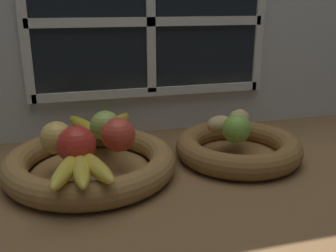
{
  "coord_description": "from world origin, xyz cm",
  "views": [
    {
      "loc": [
        -22.9,
        -75.15,
        36.19
      ],
      "look_at": [
        -1.76,
        3.35,
        9.62
      ],
      "focal_mm": 40.95,
      "sensor_mm": 36.0,
      "label": 1
    }
  ],
  "objects_px": {
    "potato_back": "(239,120)",
    "fruit_bowl_right": "(238,148)",
    "apple_red_front": "(77,145)",
    "banana_bunch_front": "(81,167)",
    "potato_oblong": "(221,125)",
    "apple_green_back": "(105,126)",
    "apple_red_right": "(118,135)",
    "banana_bunch_back": "(101,125)",
    "lime_near": "(236,129)",
    "potato_large": "(239,127)",
    "apple_golden_left": "(57,138)",
    "fruit_bowl_left": "(91,163)"
  },
  "relations": [
    {
      "from": "potato_oblong",
      "to": "lime_near",
      "type": "relative_size",
      "value": 1.05
    },
    {
      "from": "apple_green_back",
      "to": "apple_red_right",
      "type": "bearing_deg",
      "value": -74.21
    },
    {
      "from": "fruit_bowl_right",
      "to": "banana_bunch_front",
      "type": "xyz_separation_m",
      "value": [
        -0.37,
        -0.12,
        0.05
      ]
    },
    {
      "from": "apple_red_front",
      "to": "apple_golden_left",
      "type": "xyz_separation_m",
      "value": [
        -0.04,
        0.07,
        -0.0
      ]
    },
    {
      "from": "fruit_bowl_right",
      "to": "apple_red_front",
      "type": "height_order",
      "value": "apple_red_front"
    },
    {
      "from": "apple_red_front",
      "to": "banana_bunch_front",
      "type": "relative_size",
      "value": 0.44
    },
    {
      "from": "banana_bunch_back",
      "to": "apple_red_right",
      "type": "bearing_deg",
      "value": -80.11
    },
    {
      "from": "lime_near",
      "to": "apple_green_back",
      "type": "bearing_deg",
      "value": 162.64
    },
    {
      "from": "potato_large",
      "to": "lime_near",
      "type": "xyz_separation_m",
      "value": [
        -0.03,
        -0.04,
        0.01
      ]
    },
    {
      "from": "apple_golden_left",
      "to": "banana_bunch_front",
      "type": "bearing_deg",
      "value": -71.29
    },
    {
      "from": "apple_red_front",
      "to": "potato_oblong",
      "type": "bearing_deg",
      "value": 14.95
    },
    {
      "from": "apple_green_back",
      "to": "potato_large",
      "type": "height_order",
      "value": "apple_green_back"
    },
    {
      "from": "potato_oblong",
      "to": "apple_golden_left",
      "type": "bearing_deg",
      "value": -176.17
    },
    {
      "from": "potato_oblong",
      "to": "potato_back",
      "type": "bearing_deg",
      "value": 15.95
    },
    {
      "from": "apple_red_right",
      "to": "lime_near",
      "type": "relative_size",
      "value": 1.13
    },
    {
      "from": "apple_green_back",
      "to": "lime_near",
      "type": "height_order",
      "value": "apple_green_back"
    },
    {
      "from": "potato_oblong",
      "to": "potato_large",
      "type": "distance_m",
      "value": 0.05
    },
    {
      "from": "apple_red_front",
      "to": "potato_oblong",
      "type": "distance_m",
      "value": 0.35
    },
    {
      "from": "apple_red_right",
      "to": "banana_bunch_back",
      "type": "bearing_deg",
      "value": 99.89
    },
    {
      "from": "apple_golden_left",
      "to": "apple_green_back",
      "type": "distance_m",
      "value": 0.12
    },
    {
      "from": "apple_green_back",
      "to": "potato_oblong",
      "type": "relative_size",
      "value": 1.05
    },
    {
      "from": "fruit_bowl_right",
      "to": "potato_oblong",
      "type": "relative_size",
      "value": 4.46
    },
    {
      "from": "apple_red_front",
      "to": "potato_large",
      "type": "relative_size",
      "value": 0.93
    },
    {
      "from": "apple_golden_left",
      "to": "potato_large",
      "type": "height_order",
      "value": "apple_golden_left"
    },
    {
      "from": "apple_red_right",
      "to": "banana_bunch_back",
      "type": "distance_m",
      "value": 0.14
    },
    {
      "from": "apple_red_right",
      "to": "apple_green_back",
      "type": "distance_m",
      "value": 0.07
    },
    {
      "from": "apple_red_front",
      "to": "banana_bunch_back",
      "type": "distance_m",
      "value": 0.2
    },
    {
      "from": "banana_bunch_front",
      "to": "potato_oblong",
      "type": "bearing_deg",
      "value": 23.85
    },
    {
      "from": "banana_bunch_back",
      "to": "potato_oblong",
      "type": "distance_m",
      "value": 0.29
    },
    {
      "from": "apple_red_front",
      "to": "lime_near",
      "type": "bearing_deg",
      "value": 4.0
    },
    {
      "from": "fruit_bowl_right",
      "to": "banana_bunch_back",
      "type": "xyz_separation_m",
      "value": [
        -0.31,
        0.12,
        0.04
      ]
    },
    {
      "from": "apple_red_front",
      "to": "fruit_bowl_right",
      "type": "bearing_deg",
      "value": 9.52
    },
    {
      "from": "banana_bunch_front",
      "to": "banana_bunch_back",
      "type": "relative_size",
      "value": 0.9
    },
    {
      "from": "apple_green_back",
      "to": "potato_oblong",
      "type": "xyz_separation_m",
      "value": [
        0.27,
        -0.02,
        -0.01
      ]
    },
    {
      "from": "apple_red_right",
      "to": "potato_large",
      "type": "relative_size",
      "value": 0.89
    },
    {
      "from": "fruit_bowl_right",
      "to": "apple_red_front",
      "type": "relative_size",
      "value": 3.93
    },
    {
      "from": "apple_red_right",
      "to": "banana_bunch_front",
      "type": "distance_m",
      "value": 0.13
    },
    {
      "from": "potato_back",
      "to": "fruit_bowl_right",
      "type": "bearing_deg",
      "value": -114.44
    },
    {
      "from": "apple_green_back",
      "to": "lime_near",
      "type": "xyz_separation_m",
      "value": [
        0.28,
        -0.09,
        -0.0
      ]
    },
    {
      "from": "banana_bunch_front",
      "to": "lime_near",
      "type": "bearing_deg",
      "value": 13.38
    },
    {
      "from": "apple_red_front",
      "to": "potato_oblong",
      "type": "relative_size",
      "value": 1.13
    },
    {
      "from": "potato_back",
      "to": "potato_oblong",
      "type": "bearing_deg",
      "value": -164.05
    },
    {
      "from": "banana_bunch_front",
      "to": "apple_red_right",
      "type": "bearing_deg",
      "value": 50.31
    },
    {
      "from": "apple_red_right",
      "to": "apple_golden_left",
      "type": "bearing_deg",
      "value": 170.09
    },
    {
      "from": "apple_red_right",
      "to": "banana_bunch_front",
      "type": "relative_size",
      "value": 0.42
    },
    {
      "from": "banana_bunch_front",
      "to": "potato_back",
      "type": "height_order",
      "value": "potato_back"
    },
    {
      "from": "apple_red_right",
      "to": "lime_near",
      "type": "height_order",
      "value": "apple_red_right"
    },
    {
      "from": "apple_green_back",
      "to": "fruit_bowl_right",
      "type": "bearing_deg",
      "value": -9.17
    },
    {
      "from": "fruit_bowl_left",
      "to": "fruit_bowl_right",
      "type": "bearing_deg",
      "value": 0.0
    },
    {
      "from": "apple_red_right",
      "to": "lime_near",
      "type": "distance_m",
      "value": 0.26
    }
  ]
}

